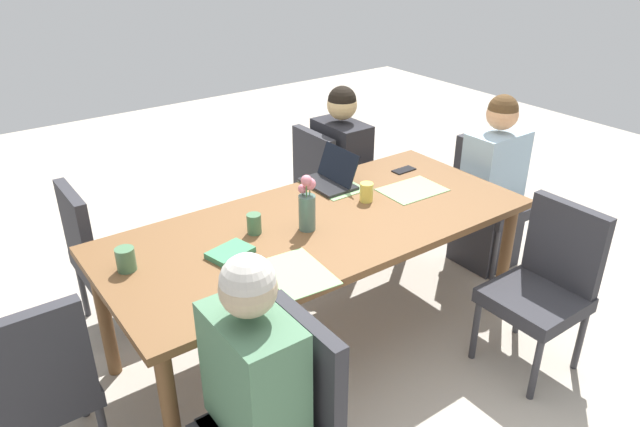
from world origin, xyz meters
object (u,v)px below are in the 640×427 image
(chair_near_right_mid, at_px, (546,281))
(dining_table, at_px, (320,234))
(flower_vase, at_px, (307,205))
(coffee_mug_centre_left, at_px, (366,192))
(laptop_far_left_near, at_px, (331,178))
(person_near_left_mid, at_px, (256,411))
(person_head_right_left_far, at_px, (491,193))
(chair_far_right_far, at_px, (104,251))
(chair_head_left_right_near, at_px, (36,384))
(chair_far_left_near, at_px, (327,184))
(phone_black, at_px, (404,170))
(coffee_mug_near_left, at_px, (126,259))
(chair_near_left_mid, at_px, (282,417))
(chair_head_right_left_far, at_px, (488,191))
(book_red_cover, at_px, (230,253))
(person_far_left_near, at_px, (341,181))
(coffee_mug_near_right, at_px, (254,224))

(chair_near_right_mid, bearing_deg, dining_table, 136.09)
(flower_vase, relative_size, coffee_mug_centre_left, 2.83)
(coffee_mug_centre_left, bearing_deg, laptop_far_left_near, 94.74)
(person_near_left_mid, relative_size, coffee_mug_centre_left, 11.19)
(person_head_right_left_far, relative_size, chair_far_right_far, 1.33)
(chair_head_left_right_near, distance_m, chair_near_right_mid, 2.42)
(chair_far_left_near, distance_m, phone_black, 0.66)
(coffee_mug_near_left, distance_m, phone_black, 1.81)
(chair_near_left_mid, bearing_deg, chair_head_left_right_near, 134.07)
(person_head_right_left_far, xyz_separation_m, coffee_mug_near_left, (-2.40, 0.11, 0.28))
(phone_black, bearing_deg, dining_table, -164.13)
(flower_vase, distance_m, coffee_mug_near_left, 0.89)
(chair_near_right_mid, bearing_deg, flower_vase, 139.93)
(chair_head_right_left_far, xyz_separation_m, phone_black, (-0.65, 0.16, 0.26))
(chair_near_right_mid, bearing_deg, chair_far_right_far, 136.88)
(laptop_far_left_near, bearing_deg, book_red_cover, -156.71)
(chair_near_right_mid, distance_m, coffee_mug_near_left, 2.07)
(coffee_mug_near_left, height_order, coffee_mug_centre_left, coffee_mug_near_left)
(chair_head_right_left_far, height_order, chair_near_right_mid, same)
(person_far_left_near, relative_size, chair_head_right_left_far, 1.33)
(dining_table, relative_size, laptop_far_left_near, 7.06)
(chair_head_left_right_near, distance_m, laptop_far_left_near, 1.87)
(person_head_right_left_far, xyz_separation_m, phone_black, (-0.59, 0.23, 0.23))
(laptop_far_left_near, bearing_deg, person_near_left_mid, -136.98)
(person_far_left_near, relative_size, book_red_cover, 5.97)
(chair_far_right_far, xyz_separation_m, coffee_mug_near_right, (0.57, -0.72, 0.31))
(coffee_mug_near_right, bearing_deg, book_red_cover, -148.84)
(person_far_left_near, distance_m, book_red_cover, 1.53)
(chair_head_left_right_near, distance_m, chair_far_right_far, 1.05)
(flower_vase, xyz_separation_m, phone_black, (0.93, 0.28, -0.13))
(coffee_mug_near_left, bearing_deg, phone_black, 3.85)
(chair_near_left_mid, distance_m, flower_vase, 1.09)
(book_red_cover, bearing_deg, dining_table, -10.63)
(person_head_right_left_far, distance_m, coffee_mug_centre_left, 1.11)
(chair_head_left_right_near, distance_m, book_red_cover, 0.96)
(laptop_far_left_near, distance_m, coffee_mug_near_right, 0.72)
(person_near_left_mid, bearing_deg, person_head_right_left_far, 18.54)
(coffee_mug_centre_left, bearing_deg, coffee_mug_near_left, 176.66)
(chair_far_right_far, height_order, phone_black, chair_far_right_far)
(coffee_mug_near_left, bearing_deg, coffee_mug_centre_left, -3.34)
(person_near_left_mid, height_order, flower_vase, person_near_left_mid)
(chair_head_left_right_near, bearing_deg, person_far_left_near, 20.98)
(book_red_cover, bearing_deg, phone_black, -1.70)
(chair_head_right_left_far, bearing_deg, book_red_cover, -176.59)
(phone_black, bearing_deg, coffee_mug_near_right, -173.48)
(person_near_left_mid, bearing_deg, chair_head_left_right_near, 133.32)
(person_head_right_left_far, relative_size, coffee_mug_near_right, 11.55)
(chair_near_left_mid, bearing_deg, phone_black, 33.48)
(chair_far_left_near, bearing_deg, chair_far_right_far, -179.49)
(dining_table, height_order, chair_head_left_right_near, chair_head_left_right_near)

